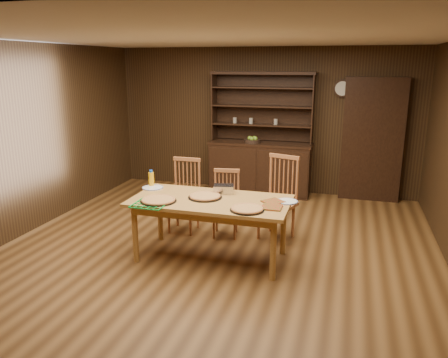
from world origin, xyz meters
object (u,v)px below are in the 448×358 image
(chair_right, at_px, (280,194))
(dining_table, at_px, (211,206))
(china_hutch, at_px, (260,161))
(chair_left, at_px, (185,192))
(juice_bottle, at_px, (151,179))
(chair_center, at_px, (226,201))

(chair_right, bearing_deg, dining_table, -108.55)
(dining_table, height_order, chair_right, chair_right)
(china_hutch, height_order, dining_table, china_hutch)
(china_hutch, xyz_separation_m, chair_right, (0.68, -1.98, 0.00))
(chair_left, height_order, juice_bottle, chair_left)
(dining_table, relative_size, chair_left, 1.82)
(chair_center, distance_m, chair_right, 0.74)
(chair_center, distance_m, juice_bottle, 1.07)
(china_hutch, distance_m, dining_table, 2.90)
(chair_left, relative_size, chair_center, 1.13)
(chair_left, height_order, chair_center, chair_left)
(china_hutch, height_order, juice_bottle, china_hutch)
(chair_right, height_order, juice_bottle, chair_right)
(china_hutch, distance_m, juice_bottle, 2.75)
(chair_right, bearing_deg, chair_center, -152.38)
(dining_table, distance_m, juice_bottle, 0.99)
(china_hutch, bearing_deg, chair_right, -71.14)
(chair_center, height_order, juice_bottle, juice_bottle)
(juice_bottle, bearing_deg, dining_table, -19.32)
(china_hutch, bearing_deg, chair_center, -91.22)
(chair_left, bearing_deg, juice_bottle, -118.15)
(dining_table, height_order, juice_bottle, juice_bottle)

